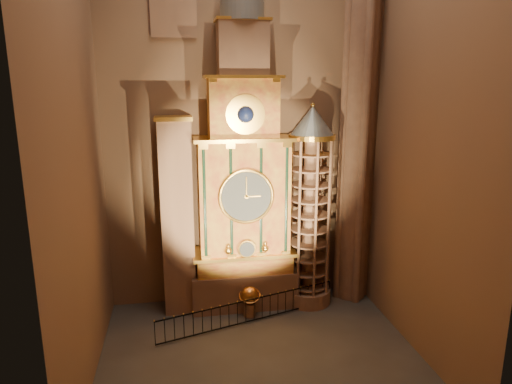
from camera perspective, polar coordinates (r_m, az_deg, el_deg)
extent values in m
plane|color=#383330|center=(21.45, 0.57, -19.79)|extent=(14.00, 14.00, 0.00)
plane|color=#866148|center=(23.87, -2.03, 11.64)|extent=(22.00, 0.00, 22.00)
plane|color=#866148|center=(18.04, -22.15, 10.07)|extent=(0.00, 22.00, 22.00)
plane|color=#866148|center=(20.42, 20.70, 10.48)|extent=(0.00, 22.00, 22.00)
cube|color=#8C634C|center=(25.28, -1.52, -11.73)|extent=(5.60, 2.20, 2.00)
cube|color=maroon|center=(24.68, -1.54, -8.58)|extent=(5.00, 2.00, 1.00)
cube|color=gold|center=(24.43, -1.53, -7.42)|extent=(5.40, 2.30, 0.18)
cube|color=maroon|center=(23.58, -1.60, -0.67)|extent=(4.60, 2.00, 6.00)
cylinder|color=black|center=(22.56, -6.44, -1.41)|extent=(0.32, 0.32, 5.60)
cylinder|color=black|center=(22.66, -3.16, -1.28)|extent=(0.32, 0.32, 5.60)
cylinder|color=black|center=(22.88, 0.57, -1.11)|extent=(0.32, 0.32, 5.60)
cylinder|color=black|center=(23.14, 3.74, -0.97)|extent=(0.32, 0.32, 5.60)
cube|color=gold|center=(22.98, -1.63, 6.69)|extent=(5.00, 2.25, 0.18)
cylinder|color=#2D3033|center=(22.54, -1.23, -0.55)|extent=(2.60, 0.12, 2.60)
torus|color=gold|center=(22.49, -1.21, -0.58)|extent=(2.80, 0.16, 2.80)
cylinder|color=gold|center=(23.21, -1.14, -7.12)|extent=(0.90, 0.10, 0.90)
sphere|color=gold|center=(23.16, -3.50, -7.32)|extent=(0.36, 0.36, 0.36)
sphere|color=gold|center=(23.42, 1.16, -7.05)|extent=(0.36, 0.36, 0.36)
cube|color=maroon|center=(22.90, -1.67, 10.31)|extent=(3.40, 1.80, 3.00)
sphere|color=#0C1B3F|center=(22.01, -1.32, 9.66)|extent=(0.80, 0.80, 0.80)
cube|color=gold|center=(22.82, -1.68, 14.19)|extent=(3.80, 2.00, 0.15)
cube|color=#8C634C|center=(22.91, -1.72, 17.32)|extent=(2.40, 1.60, 2.60)
sphere|color=slate|center=(23.15, -1.76, 22.51)|extent=(2.10, 2.10, 2.10)
cube|color=#8C634C|center=(23.62, -9.78, -3.36)|extent=(1.60, 1.40, 10.00)
cube|color=gold|center=(23.88, -9.58, -8.25)|extent=(1.35, 0.10, 2.10)
cube|color=#4C1514|center=(23.83, -9.58, -8.30)|extent=(1.05, 0.04, 1.75)
cube|color=gold|center=(23.05, -9.83, -2.23)|extent=(1.35, 0.10, 2.10)
cube|color=#4C1514|center=(23.00, -9.83, -2.27)|extent=(1.05, 0.04, 1.75)
cube|color=gold|center=(22.50, -10.10, 4.15)|extent=(1.35, 0.10, 2.10)
cube|color=#4C1514|center=(22.44, -10.10, 4.13)|extent=(1.05, 0.04, 1.75)
cube|color=gold|center=(22.69, -10.30, 9.06)|extent=(1.80, 1.60, 0.20)
cylinder|color=#8C634C|center=(25.96, 6.44, -12.57)|extent=(2.50, 2.50, 0.80)
cylinder|color=#8C634C|center=(24.33, 6.72, -3.00)|extent=(0.70, 0.70, 8.20)
cylinder|color=gold|center=(23.49, 7.00, 6.87)|extent=(2.40, 2.40, 0.25)
cone|color=slate|center=(23.41, 7.06, 8.81)|extent=(2.30, 2.30, 1.50)
sphere|color=gold|center=(23.36, 7.12, 10.77)|extent=(0.20, 0.20, 0.20)
cylinder|color=#8C634C|center=(24.50, 12.88, 11.37)|extent=(1.60, 1.60, 22.00)
cylinder|color=#8C634C|center=(24.82, 14.62, 11.29)|extent=(0.44, 0.44, 22.00)
cylinder|color=#8C634C|center=(24.21, 11.09, 11.43)|extent=(0.44, 0.44, 22.00)
cylinder|color=#8C634C|center=(25.24, 12.17, 11.45)|extent=(0.44, 0.44, 22.00)
cylinder|color=#8C634C|center=(23.77, 13.62, 11.27)|extent=(0.44, 0.44, 22.00)
cylinder|color=#8C634C|center=(24.34, -0.80, -14.47)|extent=(0.61, 0.61, 0.71)
sphere|color=#CC7F39|center=(23.97, -0.80, -12.76)|extent=(0.91, 0.91, 0.91)
torus|color=#CC7F39|center=(23.97, -0.80, -12.76)|extent=(1.30, 1.25, 0.49)
cube|color=black|center=(23.29, -0.76, -13.33)|extent=(9.22, 2.83, 0.05)
cube|color=black|center=(23.83, -0.75, -15.81)|extent=(9.22, 2.83, 0.05)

